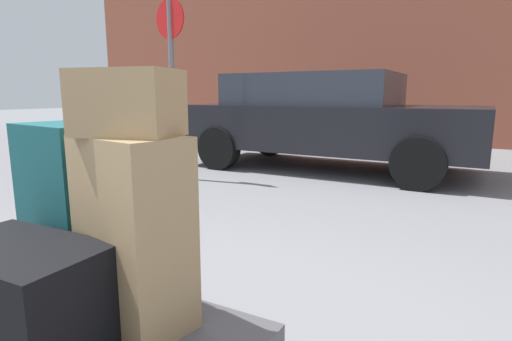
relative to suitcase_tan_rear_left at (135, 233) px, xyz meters
name	(u,v)px	position (x,y,z in m)	size (l,w,h in m)	color
suitcase_tan_rear_left	(135,233)	(0.00, 0.00, 0.00)	(0.37, 0.24, 0.65)	#9E7F56
suitcase_teal_front_left	(69,209)	(-0.42, 0.06, 0.01)	(0.40, 0.23, 0.67)	#144C51
duffel_bag_black_stacked_top	(22,297)	(-0.21, -0.28, -0.16)	(0.54, 0.33, 0.33)	black
duffel_bag_tan_topmost_pile	(127,103)	(0.00, 0.00, 0.43)	(0.32, 0.21, 0.21)	#9E7F56
parked_car	(325,119)	(-1.14, 5.02, 0.10)	(4.31, 1.93, 1.42)	black
no_parking_sign	(172,70)	(-2.63, 3.30, 0.77)	(0.50, 0.09, 2.31)	slate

